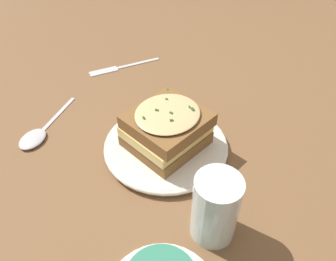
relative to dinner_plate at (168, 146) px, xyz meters
name	(u,v)px	position (x,y,z in m)	size (l,w,h in m)	color
ground_plane	(179,139)	(-0.03, 0.02, -0.01)	(2.40, 2.40, 0.00)	brown
dinner_plate	(168,146)	(0.00, 0.00, 0.00)	(0.23, 0.23, 0.02)	silver
sandwich	(169,128)	(0.00, 0.00, 0.04)	(0.18, 0.18, 0.08)	brown
water_glass	(218,208)	(0.17, 0.08, 0.05)	(0.07, 0.07, 0.11)	silver
fork	(118,68)	(-0.28, -0.14, -0.01)	(0.10, 0.17, 0.00)	silver
spoon	(38,136)	(-0.02, -0.26, 0.00)	(0.18, 0.08, 0.01)	silver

